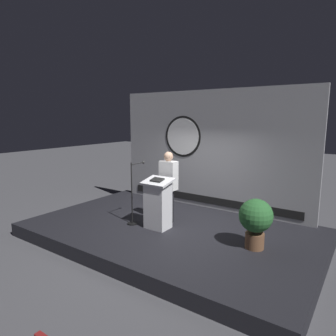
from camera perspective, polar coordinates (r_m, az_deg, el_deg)
ground_plane at (r=7.14m, az=0.51°, el=-13.28°), size 40.00×40.00×0.00m
stage_platform at (r=7.08m, az=0.51°, el=-12.17°), size 6.40×4.00×0.30m
banner_display at (r=8.22m, az=7.72°, el=3.35°), size 5.57×0.12×3.20m
podium at (r=6.78m, az=-1.95°, el=-6.80°), size 0.64×0.50×1.15m
speaker_person at (r=7.10m, az=0.10°, el=-3.52°), size 0.40×0.26×1.69m
microphone_stand at (r=7.11m, az=-6.51°, el=-6.42°), size 0.24×0.59×1.46m
potted_plant at (r=5.99m, az=16.30°, el=-9.25°), size 0.64×0.64×0.97m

